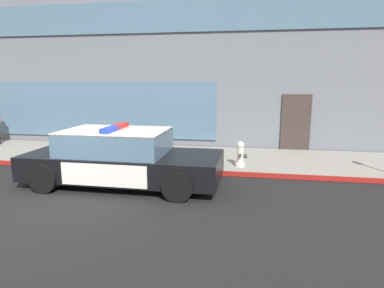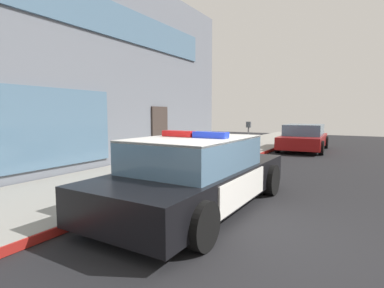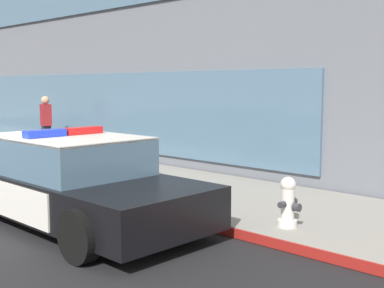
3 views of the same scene
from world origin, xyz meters
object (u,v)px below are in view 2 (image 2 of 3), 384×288
Objects in this scene: fire_hydrant at (195,157)px; parking_meter at (248,132)px; police_cruiser at (198,173)px; car_down_street at (304,138)px.

fire_hydrant is 4.09m from parking_meter.
parking_meter is at bearing 12.51° from police_cruiser.
police_cruiser reaches higher than parking_meter.
car_down_street is (7.73, -1.77, 0.13)m from fire_hydrant.
police_cruiser is 7.10m from parking_meter.
fire_hydrant is 0.16× the size of car_down_street.
fire_hydrant is 0.54× the size of parking_meter.
parking_meter is (-3.69, 1.54, 0.45)m from car_down_street.
police_cruiser reaches higher than fire_hydrant.
car_down_street is 4.03m from parking_meter.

